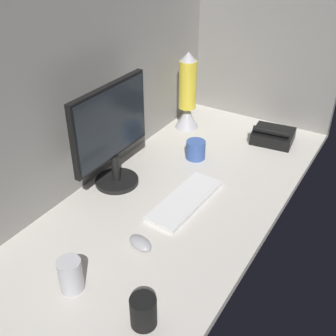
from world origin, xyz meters
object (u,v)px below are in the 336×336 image
at_px(mug_black_travel, 143,311).
at_px(desk_phone, 273,136).
at_px(keyboard, 185,200).
at_px(lava_lamp, 187,97).
at_px(mug_steel, 71,275).
at_px(mouse, 140,243).
at_px(mug_ceramic_blue, 196,150).
at_px(monitor, 112,132).

relative_size(mug_black_travel, desk_phone, 0.45).
height_order(keyboard, lava_lamp, lava_lamp).
height_order(mug_steel, lava_lamp, lava_lamp).
distance_m(mug_black_travel, lava_lamp, 1.22).
distance_m(mug_steel, lava_lamp, 1.16).
xyz_separation_m(mouse, mug_ceramic_blue, (0.62, 0.12, 0.03)).
bearing_deg(keyboard, mug_steel, 174.32).
relative_size(mug_black_travel, lava_lamp, 0.24).
height_order(lava_lamp, desk_phone, lava_lamp).
height_order(mouse, desk_phone, desk_phone).
height_order(mug_black_travel, mug_steel, mug_steel).
xyz_separation_m(mug_black_travel, mug_ceramic_blue, (0.86, 0.30, -0.00)).
bearing_deg(lava_lamp, mouse, -160.33).
xyz_separation_m(monitor, mug_black_travel, (-0.51, -0.49, -0.19)).
bearing_deg(mouse, desk_phone, 8.84).
bearing_deg(mug_steel, mug_black_travel, -87.71).
bearing_deg(mug_black_travel, mug_steel, 92.29).
height_order(mug_ceramic_blue, desk_phone, desk_phone).
relative_size(mug_black_travel, mug_ceramic_blue, 0.79).
xyz_separation_m(mug_black_travel, lava_lamp, (1.11, 0.49, 0.12)).
height_order(monitor, mouse, monitor).
bearing_deg(monitor, mug_steel, -155.44).
height_order(monitor, mug_ceramic_blue, monitor).
bearing_deg(mouse, mug_ceramic_blue, 27.50).
bearing_deg(desk_phone, mouse, 172.45).
distance_m(keyboard, mug_steel, 0.56).
height_order(monitor, mug_steel, monitor).
xyz_separation_m(lava_lamp, desk_phone, (0.08, -0.44, -0.13)).
height_order(mug_black_travel, lava_lamp, lava_lamp).
distance_m(mug_ceramic_blue, desk_phone, 0.42).
distance_m(keyboard, desk_phone, 0.67).
relative_size(monitor, lava_lamp, 1.08).
distance_m(keyboard, mug_ceramic_blue, 0.35).
xyz_separation_m(keyboard, mouse, (-0.30, 0.01, 0.01)).
relative_size(monitor, mouse, 4.44).
bearing_deg(desk_phone, monitor, 147.54).
bearing_deg(mug_steel, keyboard, -8.21).
xyz_separation_m(keyboard, mug_black_travel, (-0.54, -0.17, 0.04)).
height_order(monitor, lava_lamp, monitor).
relative_size(keyboard, desk_phone, 1.77).
distance_m(keyboard, mug_black_travel, 0.57).
bearing_deg(lava_lamp, desk_phone, -79.49).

